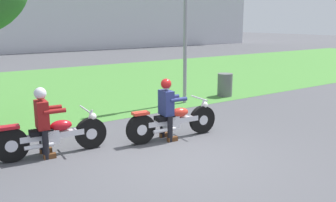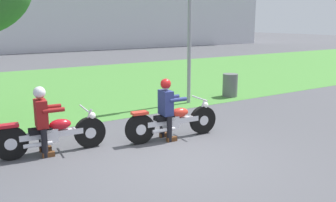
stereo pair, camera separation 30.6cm
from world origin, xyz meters
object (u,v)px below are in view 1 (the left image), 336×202
at_px(motorcycle_follow, 53,136).
at_px(trash_can, 225,85).
at_px(motorcycle_lead, 173,121).
at_px(rider_follow, 43,116).
at_px(rider_lead, 167,104).

bearing_deg(motorcycle_follow, trash_can, 23.89).
bearing_deg(motorcycle_follow, motorcycle_lead, -6.16).
xyz_separation_m(motorcycle_lead, rider_follow, (-2.78, 0.55, 0.42)).
xyz_separation_m(motorcycle_lead, rider_lead, (-0.17, 0.02, 0.42)).
bearing_deg(rider_follow, motorcycle_lead, -5.84).
bearing_deg(trash_can, motorcycle_lead, -146.58).
bearing_deg(trash_can, motorcycle_follow, -161.38).
height_order(rider_follow, trash_can, rider_follow).
bearing_deg(trash_can, rider_lead, -147.72).
height_order(motorcycle_lead, rider_follow, rider_follow).
xyz_separation_m(motorcycle_follow, rider_follow, (-0.17, 0.02, 0.42)).
height_order(motorcycle_follow, rider_follow, rider_follow).
height_order(motorcycle_lead, rider_lead, rider_lead).
bearing_deg(rider_follow, motorcycle_follow, -0.79).
xyz_separation_m(motorcycle_lead, trash_can, (4.36, 2.88, 0.01)).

